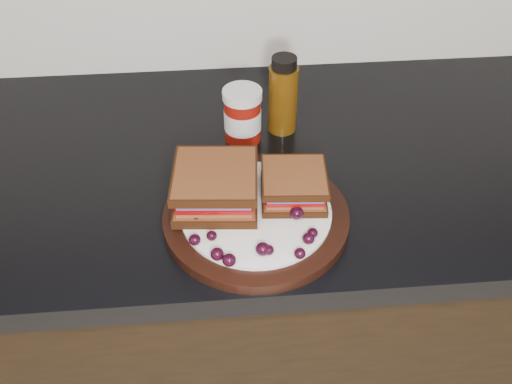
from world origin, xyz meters
TOP-DOWN VIEW (x-y plane):
  - base_cabinets at (0.00, 1.70)m, footprint 3.96×0.58m
  - countertop at (0.00, 1.70)m, footprint 3.98×0.60m
  - plate at (0.19, 1.54)m, footprint 0.28×0.28m
  - sandwich_left at (0.13, 1.57)m, footprint 0.13×0.13m
  - sandwich_right at (0.25, 1.57)m, footprint 0.10×0.10m
  - grape_0 at (0.10, 1.48)m, footprint 0.02×0.02m
  - grape_1 at (0.12, 1.49)m, footprint 0.02×0.02m
  - grape_2 at (0.13, 1.45)m, footprint 0.02×0.02m
  - grape_3 at (0.14, 1.44)m, footprint 0.02×0.02m
  - grape_4 at (0.19, 1.46)m, footprint 0.02×0.02m
  - grape_5 at (0.20, 1.46)m, footprint 0.02×0.02m
  - grape_6 at (0.24, 1.45)m, footprint 0.02×0.02m
  - grape_7 at (0.26, 1.47)m, footprint 0.02×0.02m
  - grape_8 at (0.26, 1.48)m, footprint 0.02×0.02m
  - grape_9 at (0.25, 1.52)m, footprint 0.02×0.02m
  - grape_10 at (0.27, 1.55)m, footprint 0.02×0.02m
  - grape_11 at (0.26, 1.57)m, footprint 0.02×0.02m
  - grape_12 at (0.26, 1.57)m, footprint 0.02×0.02m
  - grape_13 at (0.13, 1.61)m, footprint 0.02×0.02m
  - grape_14 at (0.11, 1.58)m, footprint 0.02×0.02m
  - grape_15 at (0.14, 1.55)m, footprint 0.02×0.02m
  - grape_16 at (0.10, 1.52)m, footprint 0.02×0.02m
  - grape_17 at (0.15, 1.58)m, footprint 0.02×0.02m
  - grape_18 at (0.12, 1.57)m, footprint 0.02×0.02m
  - grape_19 at (0.11, 1.55)m, footprint 0.02×0.02m
  - condiment_jar at (0.18, 1.75)m, footprint 0.08×0.08m
  - oil_bottle at (0.26, 1.78)m, footprint 0.07×0.07m

SIDE VIEW (x-z plane):
  - base_cabinets at x=0.00m, z-range 0.00..0.86m
  - countertop at x=0.00m, z-range 0.86..0.90m
  - plate at x=0.19m, z-range 0.90..0.92m
  - grape_5 at x=0.20m, z-range 0.92..0.94m
  - grape_1 at x=0.12m, z-range 0.92..0.94m
  - grape_8 at x=0.26m, z-range 0.92..0.94m
  - grape_14 at x=0.11m, z-range 0.92..0.94m
  - grape_6 at x=0.24m, z-range 0.92..0.94m
  - grape_0 at x=0.10m, z-range 0.92..0.94m
  - grape_7 at x=0.26m, z-range 0.92..0.94m
  - grape_16 at x=0.10m, z-range 0.92..0.94m
  - grape_2 at x=0.13m, z-range 0.92..0.94m
  - grape_3 at x=0.14m, z-range 0.92..0.94m
  - grape_12 at x=0.26m, z-range 0.92..0.94m
  - grape_13 at x=0.13m, z-range 0.92..0.94m
  - grape_11 at x=0.26m, z-range 0.92..0.94m
  - grape_4 at x=0.19m, z-range 0.92..0.94m
  - grape_15 at x=0.14m, z-range 0.92..0.94m
  - grape_9 at x=0.25m, z-range 0.92..0.94m
  - grape_17 at x=0.15m, z-range 0.92..0.94m
  - grape_18 at x=0.12m, z-range 0.92..0.94m
  - grape_10 at x=0.27m, z-range 0.92..0.94m
  - grape_19 at x=0.11m, z-range 0.92..0.94m
  - sandwich_right at x=0.25m, z-range 0.92..0.97m
  - condiment_jar at x=0.18m, z-range 0.90..1.00m
  - sandwich_left at x=0.13m, z-range 0.92..0.98m
  - oil_bottle at x=0.26m, z-range 0.90..1.04m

